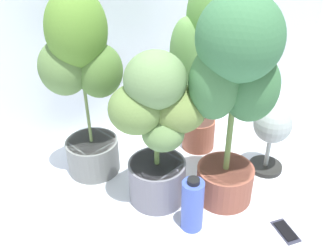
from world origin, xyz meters
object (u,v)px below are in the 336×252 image
(cell_phone, at_px, (286,231))
(floor_fan, at_px, (272,129))
(potted_plant_front_right, at_px, (235,82))
(nutrient_bottle, at_px, (192,205))
(potted_plant_back_right, at_px, (200,61))
(potted_plant_back_left, at_px, (82,76))
(potted_plant_center, at_px, (157,124))

(cell_phone, height_order, floor_fan, floor_fan)
(cell_phone, bearing_deg, potted_plant_front_right, 117.00)
(floor_fan, xyz_separation_m, nutrient_bottle, (-0.56, -0.21, -0.13))
(potted_plant_front_right, bearing_deg, potted_plant_back_right, 80.20)
(potted_plant_back_left, bearing_deg, potted_plant_front_right, -41.81)
(potted_plant_center, relative_size, potted_plant_back_right, 0.80)
(potted_plant_back_right, height_order, nutrient_bottle, potted_plant_back_right)
(cell_phone, distance_m, floor_fan, 0.52)
(floor_fan, bearing_deg, nutrient_bottle, 29.37)
(potted_plant_back_right, bearing_deg, potted_plant_front_right, -99.80)
(potted_plant_front_right, bearing_deg, floor_fan, 15.97)
(cell_phone, relative_size, floor_fan, 0.38)
(potted_plant_front_right, xyz_separation_m, potted_plant_back_left, (-0.53, 0.48, -0.07))
(potted_plant_back_right, bearing_deg, cell_phone, -85.54)
(potted_plant_front_right, bearing_deg, cell_phone, -67.13)
(potted_plant_back_left, xyz_separation_m, potted_plant_back_right, (0.61, -0.04, -0.01))
(potted_plant_center, relative_size, nutrient_bottle, 2.77)
(potted_plant_front_right, height_order, potted_plant_center, potted_plant_front_right)
(potted_plant_center, height_order, nutrient_bottle, potted_plant_center)
(potted_plant_back_left, distance_m, floor_fan, 0.99)
(cell_phone, bearing_deg, floor_fan, 69.00)
(potted_plant_back_left, xyz_separation_m, floor_fan, (0.86, -0.38, -0.30))
(potted_plant_back_right, bearing_deg, floor_fan, -53.69)
(potted_plant_back_left, bearing_deg, nutrient_bottle, -63.25)
(floor_fan, bearing_deg, potted_plant_front_right, 25.14)
(potted_plant_center, distance_m, cell_phone, 0.75)
(cell_phone, distance_m, nutrient_bottle, 0.44)
(cell_phone, bearing_deg, nutrient_bottle, 155.16)
(potted_plant_front_right, relative_size, floor_fan, 2.57)
(potted_plant_back_left, distance_m, potted_plant_center, 0.44)
(cell_phone, bearing_deg, potted_plant_center, 138.43)
(potted_plant_front_right, height_order, nutrient_bottle, potted_plant_front_right)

